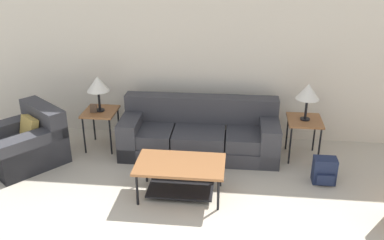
{
  "coord_description": "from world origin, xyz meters",
  "views": [
    {
      "loc": [
        0.5,
        -2.19,
        3.05
      ],
      "look_at": [
        -0.07,
        2.98,
        0.8
      ],
      "focal_mm": 40.0,
      "sensor_mm": 36.0,
      "label": 1
    }
  ],
  "objects_px": {
    "table_lamp_left": "(98,84)",
    "coffee_table": "(180,172)",
    "backpack": "(324,171)",
    "couch": "(200,134)",
    "armchair": "(26,144)",
    "side_table_left": "(100,115)",
    "table_lamp_right": "(308,92)",
    "side_table_right": "(304,124)"
  },
  "relations": [
    {
      "from": "coffee_table",
      "to": "side_table_left",
      "type": "relative_size",
      "value": 1.82
    },
    {
      "from": "table_lamp_left",
      "to": "side_table_left",
      "type": "bearing_deg",
      "value": -75.96
    },
    {
      "from": "armchair",
      "to": "coffee_table",
      "type": "bearing_deg",
      "value": -15.11
    },
    {
      "from": "couch",
      "to": "side_table_right",
      "type": "relative_size",
      "value": 3.84
    },
    {
      "from": "couch",
      "to": "coffee_table",
      "type": "xyz_separation_m",
      "value": [
        -0.13,
        -1.19,
        0.04
      ]
    },
    {
      "from": "couch",
      "to": "side_table_right",
      "type": "distance_m",
      "value": 1.54
    },
    {
      "from": "side_table_left",
      "to": "table_lamp_left",
      "type": "relative_size",
      "value": 1.13
    },
    {
      "from": "side_table_right",
      "to": "table_lamp_right",
      "type": "xyz_separation_m",
      "value": [
        0.0,
        0.0,
        0.49
      ]
    },
    {
      "from": "couch",
      "to": "coffee_table",
      "type": "distance_m",
      "value": 1.2
    },
    {
      "from": "coffee_table",
      "to": "couch",
      "type": "bearing_deg",
      "value": 83.66
    },
    {
      "from": "armchair",
      "to": "table_lamp_right",
      "type": "height_order",
      "value": "table_lamp_right"
    },
    {
      "from": "coffee_table",
      "to": "table_lamp_left",
      "type": "distance_m",
      "value": 1.97
    },
    {
      "from": "couch",
      "to": "armchair",
      "type": "relative_size",
      "value": 1.74
    },
    {
      "from": "coffee_table",
      "to": "side_table_right",
      "type": "xyz_separation_m",
      "value": [
        1.65,
        1.21,
        0.2
      ]
    },
    {
      "from": "side_table_left",
      "to": "table_lamp_left",
      "type": "distance_m",
      "value": 0.49
    },
    {
      "from": "couch",
      "to": "backpack",
      "type": "distance_m",
      "value": 1.87
    },
    {
      "from": "side_table_left",
      "to": "table_lamp_right",
      "type": "relative_size",
      "value": 1.13
    },
    {
      "from": "side_table_left",
      "to": "side_table_right",
      "type": "bearing_deg",
      "value": 0.0
    },
    {
      "from": "couch",
      "to": "table_lamp_right",
      "type": "distance_m",
      "value": 1.69
    },
    {
      "from": "coffee_table",
      "to": "backpack",
      "type": "height_order",
      "value": "coffee_table"
    },
    {
      "from": "backpack",
      "to": "coffee_table",
      "type": "bearing_deg",
      "value": -164.74
    },
    {
      "from": "armchair",
      "to": "side_table_right",
      "type": "height_order",
      "value": "armchair"
    },
    {
      "from": "side_table_left",
      "to": "table_lamp_left",
      "type": "height_order",
      "value": "table_lamp_left"
    },
    {
      "from": "side_table_left",
      "to": "coffee_table",
      "type": "bearing_deg",
      "value": -41.05
    },
    {
      "from": "couch",
      "to": "coffee_table",
      "type": "bearing_deg",
      "value": -96.34
    },
    {
      "from": "armchair",
      "to": "side_table_right",
      "type": "distance_m",
      "value": 4.04
    },
    {
      "from": "couch",
      "to": "backpack",
      "type": "bearing_deg",
      "value": -21.6
    },
    {
      "from": "side_table_left",
      "to": "armchair",
      "type": "bearing_deg",
      "value": -148.43
    },
    {
      "from": "couch",
      "to": "side_table_left",
      "type": "xyz_separation_m",
      "value": [
        -1.52,
        0.02,
        0.24
      ]
    },
    {
      "from": "table_lamp_right",
      "to": "couch",
      "type": "bearing_deg",
      "value": -179.43
    },
    {
      "from": "armchair",
      "to": "table_lamp_left",
      "type": "distance_m",
      "value": 1.33
    },
    {
      "from": "couch",
      "to": "table_lamp_left",
      "type": "height_order",
      "value": "table_lamp_left"
    },
    {
      "from": "armchair",
      "to": "backpack",
      "type": "xyz_separation_m",
      "value": [
        4.2,
        -0.12,
        -0.11
      ]
    },
    {
      "from": "couch",
      "to": "side_table_left",
      "type": "relative_size",
      "value": 3.84
    },
    {
      "from": "table_lamp_left",
      "to": "coffee_table",
      "type": "bearing_deg",
      "value": -41.05
    },
    {
      "from": "side_table_right",
      "to": "table_lamp_right",
      "type": "relative_size",
      "value": 1.13
    },
    {
      "from": "side_table_right",
      "to": "table_lamp_right",
      "type": "bearing_deg",
      "value": 75.96
    },
    {
      "from": "backpack",
      "to": "table_lamp_right",
      "type": "bearing_deg",
      "value": 106.62
    },
    {
      "from": "armchair",
      "to": "coffee_table",
      "type": "relative_size",
      "value": 1.21
    },
    {
      "from": "armchair",
      "to": "table_lamp_left",
      "type": "bearing_deg",
      "value": 31.57
    },
    {
      "from": "couch",
      "to": "table_lamp_left",
      "type": "xyz_separation_m",
      "value": [
        -1.52,
        0.02,
        0.73
      ]
    },
    {
      "from": "table_lamp_right",
      "to": "coffee_table",
      "type": "bearing_deg",
      "value": -143.84
    }
  ]
}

